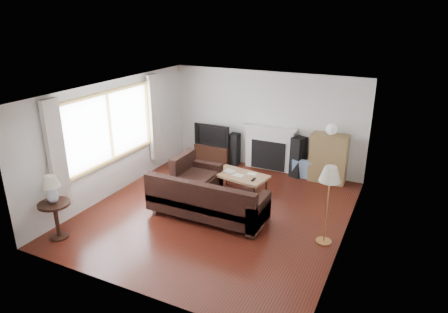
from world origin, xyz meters
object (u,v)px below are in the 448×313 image
at_px(floor_lamp, 327,206).
at_px(tv_stand, 214,153).
at_px(sectional_sofa, 207,199).
at_px(bookshelf, 328,158).
at_px(coffee_table, 240,184).
at_px(side_table, 57,220).

bearing_deg(floor_lamp, tv_stand, 143.02).
relative_size(tv_stand, sectional_sofa, 0.39).
relative_size(bookshelf, coffee_table, 0.96).
relative_size(tv_stand, coffee_table, 0.80).
relative_size(coffee_table, side_table, 1.75).
xyz_separation_m(sectional_sofa, floor_lamp, (2.29, 0.10, 0.32)).
bearing_deg(bookshelf, sectional_sofa, -121.73).
distance_m(tv_stand, floor_lamp, 4.52).
xyz_separation_m(tv_stand, sectional_sofa, (1.30, -2.80, 0.16)).
relative_size(coffee_table, floor_lamp, 0.84).
bearing_deg(sectional_sofa, tv_stand, 114.85).
bearing_deg(bookshelf, floor_lamp, -78.63).
xyz_separation_m(bookshelf, side_table, (-3.82, -4.66, -0.24)).
xyz_separation_m(bookshelf, sectional_sofa, (-1.74, -2.82, -0.18)).
height_order(sectional_sofa, side_table, sectional_sofa).
height_order(bookshelf, floor_lamp, floor_lamp).
xyz_separation_m(tv_stand, bookshelf, (3.04, 0.02, 0.34)).
bearing_deg(tv_stand, floor_lamp, -36.98).
height_order(tv_stand, bookshelf, bookshelf).
relative_size(tv_stand, side_table, 1.41).
bearing_deg(coffee_table, bookshelf, 53.49).
xyz_separation_m(sectional_sofa, side_table, (-2.08, -1.84, -0.06)).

